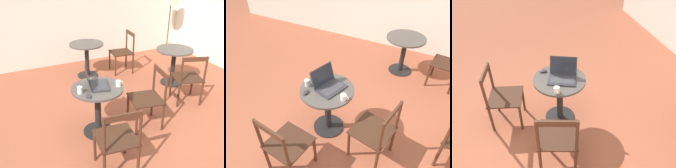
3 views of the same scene
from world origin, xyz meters
TOP-DOWN VIEW (x-y plane):
  - ground_plane at (0.00, 0.00)m, footprint 16.00×16.00m
  - wall_back at (0.00, 3.23)m, footprint 9.40×0.06m
  - cafe_table_near at (-0.30, 0.39)m, footprint 0.70×0.70m
  - cafe_table_mid at (1.65, 1.25)m, footprint 0.70×0.70m
  - cafe_table_far at (0.24, 2.31)m, footprint 0.70×0.70m
  - chair_near_right at (0.43, 0.25)m, footprint 0.52×0.52m
  - chair_near_front at (-0.39, -0.39)m, footprint 0.50×0.50m
  - chair_mid_front at (1.41, 0.54)m, footprint 0.57×0.57m
  - chair_far_right at (1.04, 2.21)m, footprint 0.50×0.50m
  - floor_lamp at (2.62, 2.74)m, footprint 0.35×0.35m
  - laptop at (-0.30, 0.43)m, footprint 0.40×0.43m
  - mouse at (-0.50, 0.20)m, footprint 0.06×0.10m
  - mug at (-0.03, 0.31)m, footprint 0.11×0.07m
  - drinking_glass at (-0.56, 0.33)m, footprint 0.07×0.07m

SIDE VIEW (x-z plane):
  - ground_plane at x=0.00m, z-range 0.00..0.00m
  - chair_near_right at x=0.43m, z-range 0.01..0.89m
  - chair_near_front at x=-0.39m, z-range 0.01..0.89m
  - chair_mid_front at x=1.41m, z-range 0.01..0.89m
  - chair_far_right at x=1.04m, z-range 0.01..0.89m
  - cafe_table_near at x=-0.30m, z-range 0.16..0.87m
  - cafe_table_mid at x=1.65m, z-range 0.16..0.87m
  - cafe_table_far at x=0.24m, z-range 0.16..0.87m
  - mouse at x=-0.50m, z-range 0.72..0.75m
  - mug at x=-0.03m, z-range 0.72..0.80m
  - drinking_glass at x=-0.56m, z-range 0.72..0.81m
  - laptop at x=-0.30m, z-range 0.64..0.90m
  - floor_lamp at x=2.62m, z-range 0.56..2.12m
  - wall_back at x=0.00m, z-range 0.00..2.70m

